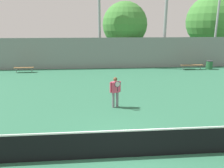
% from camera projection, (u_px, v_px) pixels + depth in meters
% --- Properties ---
extents(ground_plane, '(100.00, 100.00, 0.00)m').
position_uv_depth(ground_plane, '(124.00, 157.00, 7.14)').
color(ground_plane, '#2D6B4C').
extents(tennis_net, '(10.81, 0.09, 0.98)m').
position_uv_depth(tennis_net, '(125.00, 144.00, 7.01)').
color(tennis_net, black).
rests_on(tennis_net, ground_plane).
extents(tennis_player, '(0.58, 0.49, 1.62)m').
position_uv_depth(tennis_player, '(115.00, 90.00, 11.22)').
color(tennis_player, slate).
rests_on(tennis_player, ground_plane).
extents(bench_courtside_near, '(2.18, 0.40, 0.46)m').
position_uv_depth(bench_courtside_near, '(192.00, 65.00, 20.96)').
color(bench_courtside_near, brown).
rests_on(bench_courtside_near, ground_plane).
extents(bench_courtside_far, '(1.74, 0.40, 0.46)m').
position_uv_depth(bench_courtside_far, '(24.00, 68.00, 19.70)').
color(bench_courtside_far, brown).
rests_on(bench_courtside_far, ground_plane).
extents(light_pole_far_right, '(0.90, 0.60, 9.27)m').
position_uv_depth(light_pole_far_right, '(166.00, 14.00, 21.41)').
color(light_pole_far_right, '#939399').
rests_on(light_pole_far_right, ground_plane).
extents(trash_bin, '(0.65, 0.65, 0.83)m').
position_uv_depth(trash_bin, '(209.00, 65.00, 21.19)').
color(trash_bin, '#235B33').
rests_on(trash_bin, ground_plane).
extents(back_fence, '(27.15, 0.06, 2.99)m').
position_uv_depth(back_fence, '(103.00, 53.00, 21.35)').
color(back_fence, gray).
rests_on(back_fence, ground_plane).
extents(tree_green_tall, '(5.85, 5.85, 7.54)m').
position_uv_depth(tree_green_tall, '(212.00, 21.00, 25.48)').
color(tree_green_tall, brown).
rests_on(tree_green_tall, ground_plane).
extents(tree_green_broad, '(4.76, 4.76, 6.59)m').
position_uv_depth(tree_green_broad, '(125.00, 25.00, 23.28)').
color(tree_green_broad, brown).
rests_on(tree_green_broad, ground_plane).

